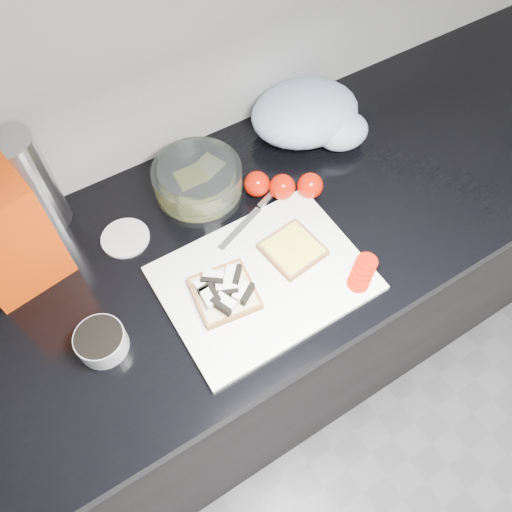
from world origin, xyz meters
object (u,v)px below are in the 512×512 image
(cutting_board, at_px, (264,278))
(steel_canister, at_px, (29,184))
(glass_bowl, at_px, (198,182))
(bread_bag, at_px, (1,233))

(cutting_board, height_order, steel_canister, steel_canister)
(glass_bowl, relative_size, steel_canister, 0.84)
(glass_bowl, height_order, steel_canister, steel_canister)
(glass_bowl, xyz_separation_m, bread_bag, (-0.40, 0.01, 0.08))
(glass_bowl, bearing_deg, cutting_board, -89.43)
(steel_canister, bearing_deg, cutting_board, -50.04)
(glass_bowl, bearing_deg, steel_canister, 160.68)
(glass_bowl, bearing_deg, bread_bag, 178.04)
(cutting_board, xyz_separation_m, glass_bowl, (-0.00, 0.27, 0.03))
(cutting_board, relative_size, glass_bowl, 2.05)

